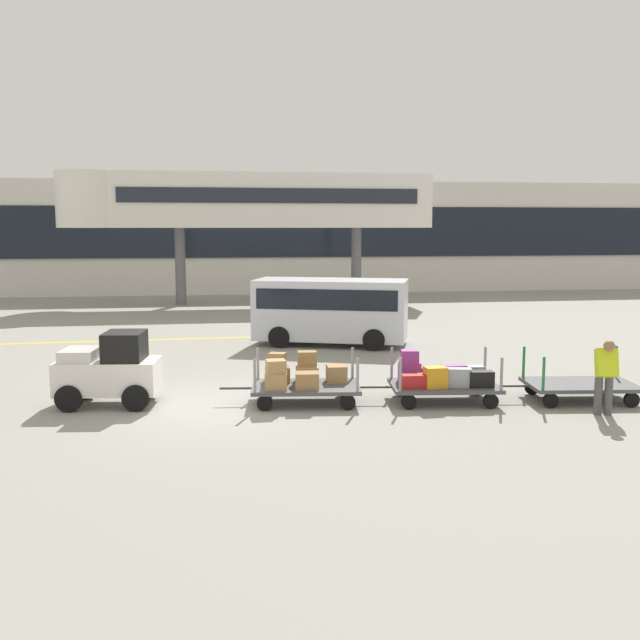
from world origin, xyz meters
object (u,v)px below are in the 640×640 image
(baggage_cart_tail, at_px, (580,385))
(baggage_handler, at_px, (606,373))
(safety_cone_near, at_px, (277,368))
(shuttle_van, at_px, (331,306))
(baggage_tug, at_px, (110,370))
(baggage_cart_lead, at_px, (301,379))
(baggage_cart_middle, at_px, (442,379))

(baggage_cart_tail, xyz_separation_m, baggage_handler, (-0.14, -1.22, 0.52))
(safety_cone_near, bearing_deg, shuttle_van, 66.46)
(baggage_tug, height_order, shuttle_van, shuttle_van)
(baggage_cart_tail, xyz_separation_m, safety_cone_near, (-6.36, 3.15, -0.07))
(shuttle_van, xyz_separation_m, safety_cone_near, (-2.16, -4.96, -0.96))
(baggage_cart_lead, height_order, shuttle_van, shuttle_van)
(baggage_cart_tail, xyz_separation_m, shuttle_van, (-4.20, 8.11, 0.89))
(baggage_cart_lead, relative_size, safety_cone_near, 5.57)
(baggage_tug, distance_m, shuttle_van, 9.17)
(baggage_cart_middle, relative_size, baggage_handler, 1.96)
(shuttle_van, bearing_deg, baggage_cart_middle, -81.39)
(shuttle_van, distance_m, safety_cone_near, 5.49)
(baggage_handler, distance_m, safety_cone_near, 7.63)
(baggage_cart_middle, bearing_deg, shuttle_van, 98.61)
(baggage_cart_middle, distance_m, safety_cone_near, 4.38)
(shuttle_van, height_order, safety_cone_near, shuttle_van)
(baggage_cart_tail, bearing_deg, baggage_tug, 173.76)
(baggage_cart_tail, bearing_deg, baggage_handler, -96.34)
(baggage_cart_lead, bearing_deg, shuttle_van, 75.93)
(baggage_cart_middle, relative_size, shuttle_van, 0.59)
(baggage_cart_middle, distance_m, baggage_cart_tail, 3.05)
(baggage_tug, relative_size, shuttle_van, 0.43)
(shuttle_van, bearing_deg, baggage_cart_lead, -104.07)
(baggage_cart_lead, relative_size, baggage_cart_middle, 1.00)
(baggage_cart_middle, distance_m, baggage_handler, 3.29)
(baggage_tug, xyz_separation_m, baggage_cart_tail, (10.10, -1.10, -0.41))
(baggage_handler, xyz_separation_m, shuttle_van, (-4.07, 9.32, 0.37))
(baggage_cart_lead, height_order, safety_cone_near, baggage_cart_lead)
(baggage_cart_middle, height_order, safety_cone_near, baggage_cart_middle)
(baggage_cart_lead, height_order, baggage_handler, baggage_handler)
(shuttle_van, bearing_deg, baggage_cart_tail, -62.60)
(shuttle_van, relative_size, safety_cone_near, 9.38)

